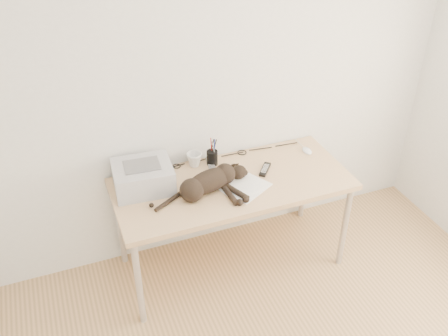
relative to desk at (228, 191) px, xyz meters
name	(u,v)px	position (x,y,z in m)	size (l,w,h in m)	color
wall_back	(213,84)	(0.00, 0.27, 0.69)	(3.50, 3.50, 0.00)	white
desk	(228,191)	(0.00, 0.00, 0.00)	(1.60, 0.70, 0.74)	tan
printer	(143,176)	(-0.57, 0.07, 0.22)	(0.40, 0.35, 0.18)	#BCBCC2
papers	(245,188)	(0.05, -0.18, 0.14)	(0.37, 0.32, 0.01)	white
cat	(208,183)	(-0.19, -0.13, 0.20)	(0.70, 0.35, 0.16)	black
mug	(194,160)	(-0.18, 0.19, 0.18)	(0.11, 0.11, 0.10)	silver
pen_cup	(212,157)	(-0.05, 0.17, 0.19)	(0.08, 0.08, 0.20)	black
remote_grey	(211,164)	(-0.07, 0.16, 0.14)	(0.04, 0.16, 0.02)	slate
remote_black	(265,169)	(0.26, -0.04, 0.14)	(0.05, 0.16, 0.02)	black
mouse	(307,149)	(0.66, 0.07, 0.15)	(0.06, 0.10, 0.03)	white
cable_tangle	(216,158)	(0.00, 0.22, 0.14)	(1.36, 0.07, 0.01)	black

